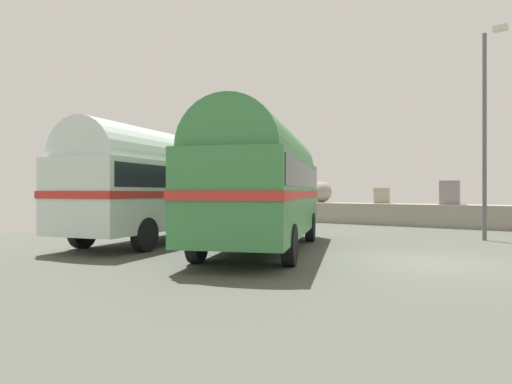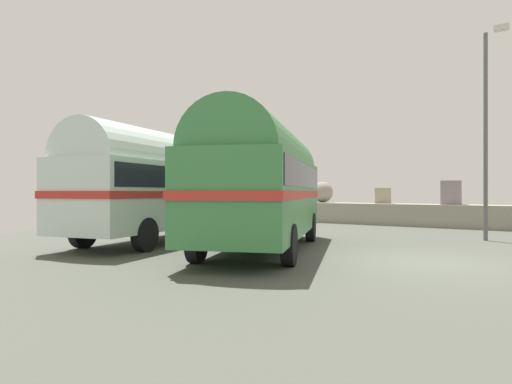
% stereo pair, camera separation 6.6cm
% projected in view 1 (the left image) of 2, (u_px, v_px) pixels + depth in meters
% --- Properties ---
extents(ground, '(32.00, 26.00, 0.02)m').
position_uv_depth(ground, '(425.00, 263.00, 10.66)').
color(ground, '#494D43').
extents(breakwater, '(31.36, 2.02, 2.30)m').
position_uv_depth(breakwater, '(499.00, 215.00, 20.23)').
color(breakwater, gray).
rests_on(breakwater, ground).
extents(vintage_coach, '(5.65, 8.82, 3.70)m').
position_uv_depth(vintage_coach, '(264.00, 180.00, 12.90)').
color(vintage_coach, black).
rests_on(vintage_coach, ground).
extents(second_coach, '(4.50, 8.91, 3.70)m').
position_uv_depth(second_coach, '(163.00, 182.00, 15.38)').
color(second_coach, black).
rests_on(second_coach, ground).
extents(lamp_post, '(0.85, 0.74, 7.21)m').
position_uv_depth(lamp_post, '(486.00, 125.00, 15.43)').
color(lamp_post, '#5B5B60').
rests_on(lamp_post, ground).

